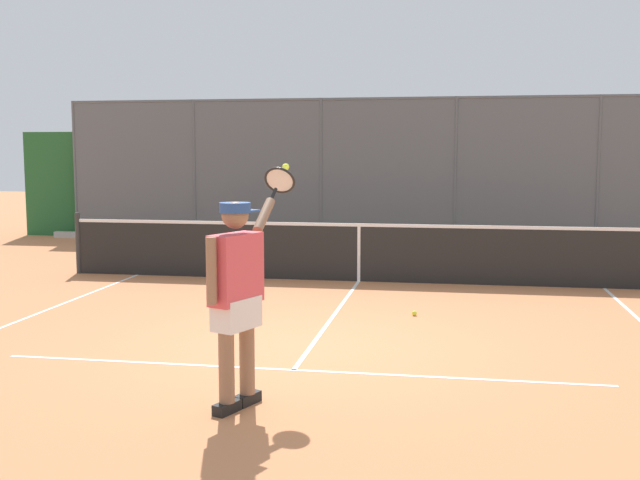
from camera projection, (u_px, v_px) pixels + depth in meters
name	position (u px, v px, depth m)	size (l,w,h in m)	color
ground_plane	(311.00, 347.00, 8.31)	(60.00, 60.00, 0.00)	#C67A4C
court_line_markings	(288.00, 378.00, 7.17)	(7.80, 9.56, 0.01)	white
fence_backdrop	(389.00, 186.00, 18.27)	(18.57, 1.37, 3.38)	#565B60
tennis_net	(359.00, 252.00, 12.51)	(10.03, 0.09, 1.07)	#2D2D2D
tennis_player	(237.00, 287.00, 6.23)	(0.52, 1.41, 2.02)	black
tennis_ball_by_sideline	(414.00, 313.00, 9.91)	(0.07, 0.07, 0.07)	#CCDB33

